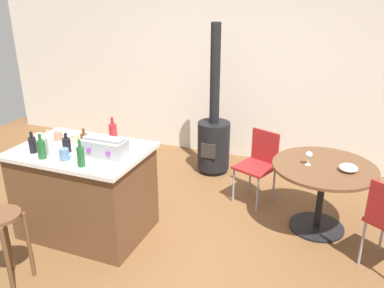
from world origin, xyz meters
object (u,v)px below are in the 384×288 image
at_px(kitchen_island, 85,191).
at_px(wooden_stool, 4,234).
at_px(bottle_2, 113,132).
at_px(wood_stove, 214,137).
at_px(bottle_1, 81,156).
at_px(cup_1, 64,154).
at_px(wine_glass, 309,155).
at_px(bottle_6, 49,145).
at_px(cup_2, 58,136).
at_px(cup_3, 39,138).
at_px(cup_0, 76,138).
at_px(dining_table, 323,181).
at_px(bottle_3, 42,149).
at_px(serving_bowl, 348,168).
at_px(bottle_0, 67,145).
at_px(bottle_5, 85,140).
at_px(bottle_4, 33,145).
at_px(toolbox, 105,147).
at_px(folding_chair_near, 259,162).
at_px(cup_4, 47,145).

distance_m(kitchen_island, wooden_stool, 0.92).
bearing_deg(bottle_2, wooden_stool, -105.56).
bearing_deg(bottle_2, wood_stove, 69.31).
relative_size(bottle_1, cup_1, 2.06).
bearing_deg(wine_glass, bottle_6, -154.10).
height_order(cup_2, cup_3, cup_3).
xyz_separation_m(cup_0, cup_2, (-0.20, -0.02, 0.00)).
xyz_separation_m(dining_table, wood_stove, (-1.48, 0.94, -0.06)).
xyz_separation_m(wood_stove, bottle_6, (-0.94, -2.08, 0.52)).
distance_m(wooden_stool, wood_stove, 2.91).
xyz_separation_m(dining_table, bottle_3, (-2.43, -1.23, 0.46)).
bearing_deg(cup_3, bottle_6, -33.96).
bearing_deg(serving_bowl, bottle_1, -151.56).
bearing_deg(bottle_2, serving_bowl, 13.62).
relative_size(kitchen_island, bottle_0, 6.76).
height_order(wooden_stool, cup_0, cup_0).
distance_m(cup_0, serving_bowl, 2.73).
relative_size(bottle_0, cup_2, 1.57).
distance_m(wooden_stool, bottle_5, 1.12).
height_order(dining_table, bottle_0, bottle_0).
height_order(bottle_1, cup_0, bottle_1).
xyz_separation_m(bottle_0, serving_bowl, (2.54, 0.97, -0.23)).
distance_m(bottle_6, cup_2, 0.39).
bearing_deg(bottle_4, dining_table, 23.82).
bearing_deg(serving_bowl, cup_2, -165.21).
xyz_separation_m(cup_1, cup_3, (-0.52, 0.26, -0.01)).
relative_size(bottle_5, cup_2, 1.55).
xyz_separation_m(toolbox, bottle_2, (-0.13, 0.36, 0.01)).
xyz_separation_m(kitchen_island, wood_stove, (0.76, 1.86, 0.04)).
xyz_separation_m(toolbox, bottle_1, (-0.06, -0.29, 0.01)).
xyz_separation_m(bottle_2, wine_glass, (1.90, 0.56, -0.19)).
bearing_deg(folding_chair_near, bottle_5, -141.12).
height_order(cup_3, cup_4, cup_3).
height_order(bottle_1, cup_4, bottle_1).
distance_m(bottle_5, cup_0, 0.17).
bearing_deg(cup_3, bottle_4, -60.66).
height_order(dining_table, cup_3, cup_3).
xyz_separation_m(bottle_0, bottle_1, (0.33, -0.23, 0.02)).
relative_size(bottle_2, bottle_4, 1.20).
distance_m(bottle_3, cup_1, 0.23).
bearing_deg(bottle_0, wooden_stool, -95.97).
relative_size(folding_chair_near, serving_bowl, 4.73).
bearing_deg(bottle_6, bottle_1, -14.20).
bearing_deg(wooden_stool, dining_table, 37.14).
bearing_deg(bottle_5, bottle_4, -139.79).
height_order(folding_chair_near, bottle_2, bottle_2).
distance_m(bottle_6, serving_bowl, 2.87).
relative_size(wood_stove, cup_1, 16.45).
bearing_deg(bottle_1, dining_table, 32.08).
height_order(bottle_0, cup_0, bottle_0).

